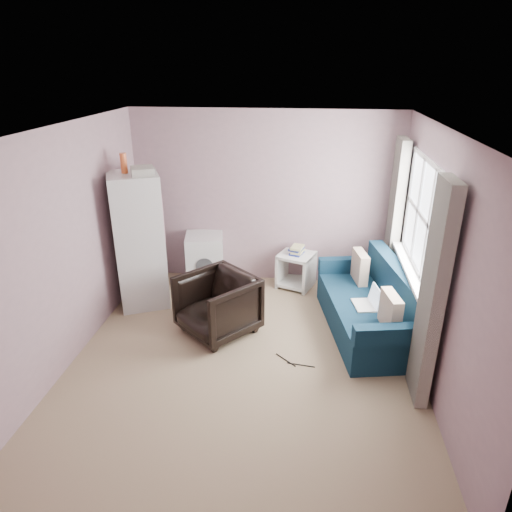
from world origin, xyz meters
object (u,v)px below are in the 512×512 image
Objects in this scene: washing_machine at (205,258)px; side_table at (296,267)px; fridge at (139,240)px; armchair at (217,302)px; sofa at (372,308)px.

washing_machine is 1.35m from side_table.
armchair is at bearing -52.95° from fridge.
armchair is 1.64m from side_table.
side_table is at bearing 119.96° from sofa.
sofa is at bearing -49.17° from side_table.
fridge is at bearing -167.15° from armchair.
armchair is 0.41× the size of sofa.
washing_machine is 1.18× the size of side_table.
washing_machine is at bearing 150.27° from armchair.
side_table is at bearing 98.18° from armchair.
armchair is 1.09× the size of washing_machine.
fridge is 2.71× the size of washing_machine.
washing_machine is (0.70, 0.70, -0.52)m from fridge.
sofa is (0.96, -1.11, 0.01)m from side_table.
fridge is at bearing -145.92° from washing_machine.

